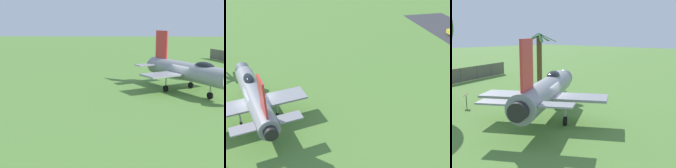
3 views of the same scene
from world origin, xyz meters
TOP-DOWN VIEW (x-y plane):
  - ground_plane at (0.00, 0.00)m, footprint 200.00×200.00m
  - display_jet at (0.18, -0.31)m, footprint 8.54×11.37m

SIDE VIEW (x-z plane):
  - ground_plane at x=0.00m, z-range 0.00..0.00m
  - display_jet at x=0.18m, z-range -0.75..4.76m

